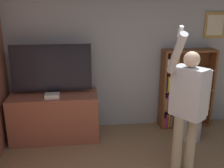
{
  "coord_description": "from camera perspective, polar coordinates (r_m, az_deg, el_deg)",
  "views": [
    {
      "loc": [
        -0.74,
        -1.81,
        2.24
      ],
      "look_at": [
        -0.33,
        1.65,
        1.14
      ],
      "focal_mm": 42.0,
      "sensor_mm": 36.0,
      "label": 1
    }
  ],
  "objects": [
    {
      "name": "television",
      "position": [
        4.32,
        -12.96,
        3.23
      ],
      "size": [
        1.27,
        0.22,
        0.82
      ],
      "color": "black",
      "rests_on": "tv_ledge"
    },
    {
      "name": "waste_bin",
      "position": [
        4.7,
        16.88,
        -9.56
      ],
      "size": [
        0.32,
        0.32,
        0.32
      ],
      "color": "#B7B7BC",
      "rests_on": "ground_plane"
    },
    {
      "name": "tv_ledge",
      "position": [
        4.55,
        -12.3,
        -6.89
      ],
      "size": [
        1.44,
        0.63,
        0.78
      ],
      "color": "#93513D",
      "rests_on": "ground_plane"
    },
    {
      "name": "bookshelf",
      "position": [
        4.94,
        14.91,
        -1.29
      ],
      "size": [
        0.94,
        0.28,
        1.45
      ],
      "color": "brown",
      "rests_on": "ground_plane"
    },
    {
      "name": "wall_back",
      "position": [
        4.66,
        2.64,
        6.49
      ],
      "size": [
        6.02,
        0.09,
        2.7
      ],
      "color": "#9EA3A8",
      "rests_on": "ground_plane"
    },
    {
      "name": "game_console",
      "position": [
        4.25,
        -12.9,
        -2.52
      ],
      "size": [
        0.23,
        0.17,
        0.07
      ],
      "color": "white",
      "rests_on": "tv_ledge"
    },
    {
      "name": "person",
      "position": [
        3.41,
        16.17,
        -4.24
      ],
      "size": [
        0.56,
        0.56,
        2.0
      ],
      "rotation": [
        0.0,
        0.0,
        -0.96
      ],
      "color": "gray",
      "rests_on": "ground_plane"
    }
  ]
}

